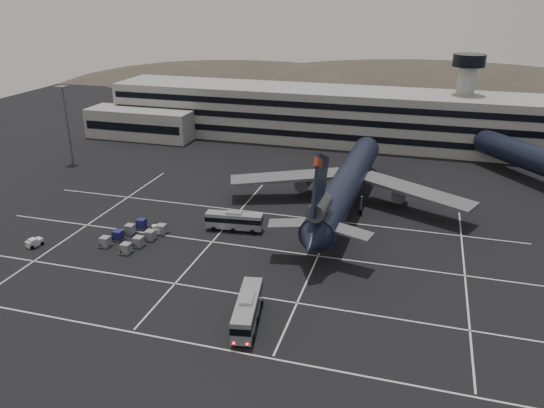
# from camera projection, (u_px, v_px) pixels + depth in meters

# --- Properties ---
(ground) EXTENTS (260.00, 260.00, 0.00)m
(ground) POSITION_uv_depth(u_px,v_px,m) (238.00, 257.00, 83.15)
(ground) COLOR black
(ground) RESTS_ON ground
(lane_markings) EXTENTS (90.00, 55.62, 0.01)m
(lane_markings) POSITION_uv_depth(u_px,v_px,m) (245.00, 256.00, 83.55)
(lane_markings) COLOR silver
(lane_markings) RESTS_ON ground
(terminal) EXTENTS (125.00, 26.00, 24.00)m
(terminal) POSITION_uv_depth(u_px,v_px,m) (315.00, 115.00, 144.46)
(terminal) COLOR gray
(terminal) RESTS_ON ground
(hills) EXTENTS (352.00, 180.00, 44.00)m
(hills) POSITION_uv_depth(u_px,v_px,m) (406.00, 112.00, 234.04)
(hills) COLOR #38332B
(hills) RESTS_ON ground
(lightpole_left) EXTENTS (2.40, 2.40, 18.28)m
(lightpole_left) POSITION_uv_depth(u_px,v_px,m) (66.00, 114.00, 123.97)
(lightpole_left) COLOR slate
(lightpole_left) RESTS_ON ground
(trijet_main) EXTENTS (47.43, 57.60, 18.08)m
(trijet_main) POSITION_uv_depth(u_px,v_px,m) (346.00, 184.00, 98.96)
(trijet_main) COLOR black
(trijet_main) RESTS_ON ground
(bus_near) EXTENTS (4.35, 11.15, 3.84)m
(bus_near) POSITION_uv_depth(u_px,v_px,m) (247.00, 309.00, 66.19)
(bus_near) COLOR #9B9FA3
(bus_near) RESTS_ON ground
(bus_far) EXTENTS (10.10, 3.38, 3.50)m
(bus_far) POSITION_uv_depth(u_px,v_px,m) (234.00, 220.00, 91.74)
(bus_far) COLOR #9B9FA3
(bus_far) RESTS_ON ground
(tug_a) EXTENTS (2.24, 2.79, 1.57)m
(tug_a) POSITION_uv_depth(u_px,v_px,m) (34.00, 242.00, 86.47)
(tug_a) COLOR silver
(tug_a) RESTS_ON ground
(tug_b) EXTENTS (2.49, 2.85, 1.58)m
(tug_b) POSITION_uv_depth(u_px,v_px,m) (159.00, 229.00, 91.18)
(tug_b) COLOR silver
(tug_b) RESTS_ON ground
(uld_cluster) EXTENTS (8.79, 11.66, 1.72)m
(uld_cluster) POSITION_uv_depth(u_px,v_px,m) (134.00, 235.00, 88.56)
(uld_cluster) COLOR #2D2D30
(uld_cluster) RESTS_ON ground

